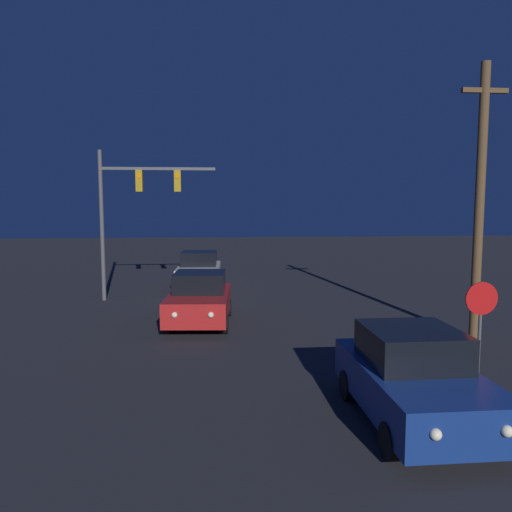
# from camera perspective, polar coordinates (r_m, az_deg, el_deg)

# --- Properties ---
(car_near) EXTENTS (2.07, 4.16, 1.77)m
(car_near) POSITION_cam_1_polar(r_m,az_deg,el_deg) (10.06, 17.59, -13.18)
(car_near) COLOR navy
(car_near) RESTS_ON ground_plane
(car_mid) EXTENTS (2.28, 4.25, 1.77)m
(car_mid) POSITION_cam_1_polar(r_m,az_deg,el_deg) (17.21, -6.46, -4.93)
(car_mid) COLOR #B21E1E
(car_mid) RESTS_ON ground_plane
(car_far) EXTENTS (2.17, 4.21, 1.77)m
(car_far) POSITION_cam_1_polar(r_m,az_deg,el_deg) (24.52, -6.51, -1.65)
(car_far) COLOR beige
(car_far) RESTS_ON ground_plane
(traffic_signal_mast) EXTENTS (4.88, 0.30, 6.34)m
(traffic_signal_mast) POSITION_cam_1_polar(r_m,az_deg,el_deg) (21.80, -14.14, 6.10)
(traffic_signal_mast) COLOR #4C4C51
(traffic_signal_mast) RESTS_ON ground_plane
(stop_sign) EXTENTS (0.72, 0.07, 2.44)m
(stop_sign) POSITION_cam_1_polar(r_m,az_deg,el_deg) (11.92, 24.29, -6.20)
(stop_sign) COLOR #4C4C51
(stop_sign) RESTS_ON ground_plane
(utility_pole) EXTENTS (1.39, 0.28, 8.22)m
(utility_pole) POSITION_cam_1_polar(r_m,az_deg,el_deg) (16.38, 24.20, 5.93)
(utility_pole) COLOR brown
(utility_pole) RESTS_ON ground_plane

